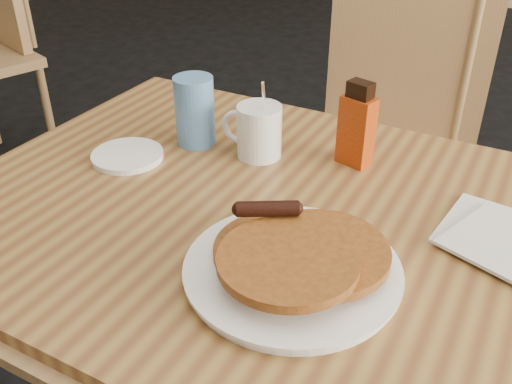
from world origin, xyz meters
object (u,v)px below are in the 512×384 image
Objects in this scene: coffee_mug at (258,130)px; blue_tumbler at (195,111)px; main_table at (304,238)px; chair_main_far at (393,118)px; syrup_bottle at (357,127)px; pancake_plate at (294,263)px.

blue_tumbler is at bearing -160.21° from coffee_mug.
coffee_mug is at bearing 1.74° from blue_tumbler.
blue_tumbler reaches higher than main_table.
chair_main_far reaches higher than blue_tumbler.
chair_main_far reaches higher than syrup_bottle.
coffee_mug is 1.00× the size of syrup_bottle.
blue_tumbler is (-0.33, -0.06, -0.01)m from syrup_bottle.
main_table is at bearing 104.43° from pancake_plate.
pancake_plate is at bearing -69.09° from syrup_bottle.
chair_main_far is at bearing 93.79° from pancake_plate.
syrup_bottle is at bearing 9.92° from blue_tumbler.
chair_main_far is 7.11× the size of blue_tumbler.
main_table is 4.25× the size of pancake_plate.
main_table is at bearing -27.42° from coffee_mug.
main_table is 8.10× the size of coffee_mug.
blue_tumbler is (-0.29, -0.61, 0.21)m from chair_main_far.
syrup_bottle reaches higher than main_table.
blue_tumbler is (-0.31, 0.17, 0.11)m from main_table.
chair_main_far is 6.06× the size of syrup_bottle.
main_table is at bearing -76.15° from syrup_bottle.
pancake_plate is 0.38m from syrup_bottle.
main_table is 0.26m from syrup_bottle.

